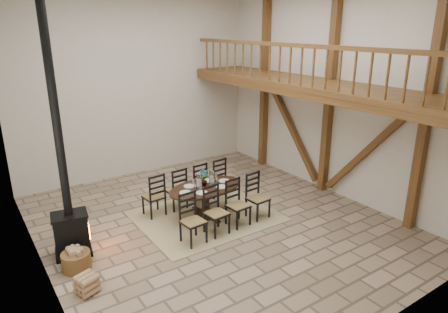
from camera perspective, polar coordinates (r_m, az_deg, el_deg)
ground at (r=8.96m, az=-1.16°, el=-9.45°), size 8.00×8.00×0.00m
room_shell at (r=8.71m, az=5.38°, el=10.59°), size 7.02×8.02×5.01m
rug at (r=9.25m, az=-2.61°, el=-8.47°), size 3.00×2.50×0.02m
dining_table at (r=9.09m, az=-2.65°, el=-6.43°), size 2.35×2.15×1.15m
wood_stove at (r=7.88m, az=-21.51°, el=-5.82°), size 0.73×0.61×5.00m
log_basket at (r=7.81m, az=-20.36°, el=-13.73°), size 0.51×0.51×0.42m
log_stack at (r=7.17m, az=-19.01°, el=-16.84°), size 0.41×0.41×0.33m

